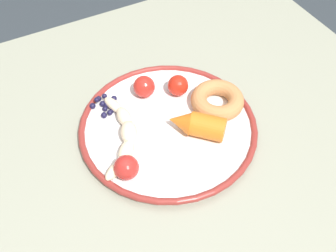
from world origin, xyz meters
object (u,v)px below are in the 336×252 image
banana (124,134)px  donut (217,100)px  tomato_mid (178,85)px  tomato_near (126,167)px  plate (168,127)px  blueberry_pile (106,105)px  carrot_orange (197,125)px  dining_table (190,173)px  tomato_far (144,87)px

banana → donut: size_ratio=1.84×
tomato_mid → donut: bearing=-142.6°
tomato_near → tomato_mid: bearing=-52.2°
plate → blueberry_pile: (0.10, 0.08, 0.01)m
carrot_orange → donut: bearing=-59.5°
tomato_mid → banana: bearing=111.4°
banana → blueberry_pile: bearing=-0.5°
plate → carrot_orange: size_ratio=3.15×
dining_table → tomato_mid: size_ratio=22.41×
tomato_near → banana: bearing=-19.9°
blueberry_pile → tomato_mid: 0.14m
banana → tomato_near: 0.08m
blueberry_pile → tomato_near: bearing=170.2°
plate → tomato_near: 0.13m
banana → tomato_near: bearing=160.1°
donut → tomato_far: bearing=50.0°
carrot_orange → donut: (0.04, -0.07, -0.01)m
dining_table → carrot_orange: (0.01, -0.02, 0.12)m
carrot_orange → tomato_far: 0.14m
tomato_mid → plate: bearing=139.5°
dining_table → tomato_far: (0.14, 0.03, 0.12)m
plate → donut: 0.11m
tomato_far → tomato_near: bearing=145.6°
banana → tomato_mid: size_ratio=4.55×
plate → blueberry_pile: bearing=40.4°
tomato_far → tomato_mid: bearing=-114.3°
banana → donut: 0.19m
banana → tomato_far: 0.11m
donut → tomato_far: tomato_far is taller
donut → carrot_orange: bearing=120.5°
dining_table → tomato_near: 0.18m
dining_table → plate: plate is taller
tomato_mid → tomato_far: bearing=65.7°
banana → dining_table: bearing=-120.5°
plate → tomato_near: bearing=119.6°
plate → tomato_far: bearing=1.7°
banana → tomato_far: bearing=-44.4°
plate → carrot_orange: 0.06m
tomato_far → banana: bearing=135.6°
carrot_orange → plate: bearing=44.1°
blueberry_pile → donut: bearing=-116.7°
plate → donut: bearing=-89.0°
banana → donut: (-0.01, -0.19, 0.00)m
donut → blueberry_pile: (0.09, 0.19, -0.01)m
dining_table → tomato_near: (-0.01, 0.13, 0.12)m
dining_table → donut: bearing=-58.3°
banana → donut: same height
dining_table → plate: size_ratio=2.78×
dining_table → carrot_orange: 0.13m
banana → tomato_far: tomato_far is taller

